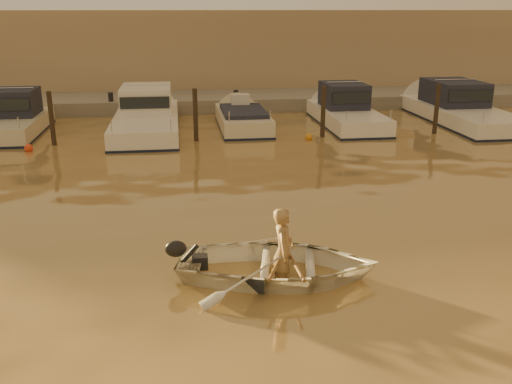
{
  "coord_description": "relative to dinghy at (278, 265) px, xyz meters",
  "views": [
    {
      "loc": [
        -0.86,
        -7.9,
        4.86
      ],
      "look_at": [
        0.88,
        4.75,
        0.75
      ],
      "focal_mm": 40.0,
      "sensor_mm": 36.0,
      "label": 1
    }
  ],
  "objects": [
    {
      "name": "fender_e",
      "position": [
        6.0,
        11.83,
        -0.17
      ],
      "size": [
        0.3,
        0.3,
        0.3
      ],
      "primitive_type": "sphere",
      "color": "white",
      "rests_on": "ground_plane"
    },
    {
      "name": "person",
      "position": [
        0.1,
        -0.02,
        0.28
      ],
      "size": [
        0.52,
        0.68,
        1.69
      ],
      "primitive_type": "imported",
      "rotation": [
        0.0,
        0.0,
        1.38
      ],
      "color": "#9E7C4F",
      "rests_on": "dinghy"
    },
    {
      "name": "piling_3",
      "position": [
        3.92,
        12.05,
        0.63
      ],
      "size": [
        0.18,
        0.18,
        2.2
      ],
      "primitive_type": "cylinder",
      "color": "#2D2319",
      "rests_on": "ground_plane"
    },
    {
      "name": "oar_port",
      "position": [
        0.25,
        -0.05,
        0.15
      ],
      "size": [
        0.09,
        2.1,
        0.13
      ],
      "primitive_type": "cylinder",
      "rotation": [
        1.54,
        0.0,
        0.01
      ],
      "color": "brown",
      "rests_on": "dinghy"
    },
    {
      "name": "oar_starboard",
      "position": [
        0.05,
        -0.01,
        0.15
      ],
      "size": [
        0.82,
        1.98,
        0.13
      ],
      "primitive_type": "cylinder",
      "rotation": [
        1.54,
        0.0,
        -0.37
      ],
      "color": "brown",
      "rests_on": "dinghy"
    },
    {
      "name": "moored_boat_2",
      "position": [
        -3.04,
        14.25,
        0.36
      ],
      "size": [
        2.57,
        8.51,
        1.75
      ],
      "primitive_type": null,
      "color": "white",
      "rests_on": "ground_plane"
    },
    {
      "name": "moored_boat_1",
      "position": [
        -8.29,
        14.25,
        0.36
      ],
      "size": [
        2.03,
        6.11,
        1.75
      ],
      "primitive_type": null,
      "color": "beige",
      "rests_on": "ground_plane"
    },
    {
      "name": "outboard_motor",
      "position": [
        -1.47,
        0.29,
        0.01
      ],
      "size": [
        0.96,
        0.57,
        0.7
      ],
      "primitive_type": null,
      "rotation": [
        0.0,
        0.0,
        -0.2
      ],
      "color": "black",
      "rests_on": "dinghy"
    },
    {
      "name": "fender_b",
      "position": [
        -7.1,
        11.19,
        -0.17
      ],
      "size": [
        0.3,
        0.3,
        0.3
      ],
      "primitive_type": "sphere",
      "color": "red",
      "rests_on": "ground_plane"
    },
    {
      "name": "piling_2",
      "position": [
        -1.08,
        12.05,
        0.63
      ],
      "size": [
        0.18,
        0.18,
        2.2
      ],
      "primitive_type": "cylinder",
      "color": "#2D2319",
      "rests_on": "ground_plane"
    },
    {
      "name": "moored_boat_4",
      "position": [
        5.56,
        14.25,
        0.36
      ],
      "size": [
        2.21,
        6.83,
        1.75
      ],
      "primitive_type": null,
      "color": "white",
      "rests_on": "ground_plane"
    },
    {
      "name": "dinghy",
      "position": [
        0.0,
        0.0,
        0.0
      ],
      "size": [
        4.21,
        3.37,
        0.78
      ],
      "primitive_type": "imported",
      "rotation": [
        0.0,
        0.0,
        1.38
      ],
      "color": "white",
      "rests_on": "ground_plane"
    },
    {
      "name": "moored_boat_5",
      "position": [
        10.82,
        14.25,
        0.36
      ],
      "size": [
        2.65,
        8.76,
        1.75
      ],
      "primitive_type": null,
      "color": "white",
      "rests_on": "ground_plane"
    },
    {
      "name": "piling_1",
      "position": [
        -6.38,
        12.05,
        0.63
      ],
      "size": [
        0.18,
        0.18,
        2.2
      ],
      "primitive_type": "cylinder",
      "color": "#2D2319",
      "rests_on": "ground_plane"
    },
    {
      "name": "fender_d",
      "position": [
        3.27,
        11.62,
        -0.17
      ],
      "size": [
        0.3,
        0.3,
        0.3
      ],
      "primitive_type": "sphere",
      "color": "orange",
      "rests_on": "ground_plane"
    },
    {
      "name": "waterfront_building",
      "position": [
        -0.88,
        25.25,
        2.13
      ],
      "size": [
        46.0,
        7.0,
        4.8
      ],
      "primitive_type": "cube",
      "color": "#9E8466",
      "rests_on": "quay"
    },
    {
      "name": "quay",
      "position": [
        -0.88,
        19.75,
        -0.12
      ],
      "size": [
        52.0,
        4.0,
        1.0
      ],
      "primitive_type": "cube",
      "color": "gray",
      "rests_on": "ground_plane"
    },
    {
      "name": "piling_4",
      "position": [
        8.62,
        12.05,
        0.63
      ],
      "size": [
        0.18,
        0.18,
        2.2
      ],
      "primitive_type": "cylinder",
      "color": "#2D2319",
      "rests_on": "ground_plane"
    },
    {
      "name": "ground_plane",
      "position": [
        -0.88,
        -1.75,
        -0.27
      ],
      "size": [
        160.0,
        160.0,
        0.0
      ],
      "primitive_type": "plane",
      "color": "olive",
      "rests_on": "ground"
    },
    {
      "name": "fender_c",
      "position": [
        -3.5,
        11.34,
        -0.17
      ],
      "size": [
        0.3,
        0.3,
        0.3
      ],
      "primitive_type": "sphere",
      "color": "silver",
      "rests_on": "ground_plane"
    },
    {
      "name": "moored_boat_3",
      "position": [
        0.98,
        14.25,
        -0.04
      ],
      "size": [
        1.99,
        5.77,
        0.95
      ],
      "primitive_type": null,
      "color": "beige",
      "rests_on": "ground_plane"
    }
  ]
}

